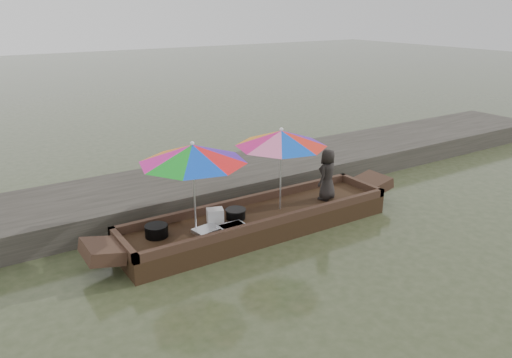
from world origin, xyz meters
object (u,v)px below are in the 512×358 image
cooking_pot (156,231)px  vendor (327,174)px  tray_scallop (207,230)px  charcoal_grill (236,214)px  supply_bag (215,216)px  tray_crayfish (232,228)px  boat_hull (259,223)px  umbrella_stern (281,169)px  umbrella_bow (194,187)px

cooking_pot → vendor: size_ratio=0.37×
cooking_pot → tray_scallop: size_ratio=0.83×
charcoal_grill → supply_bag: bearing=176.3°
cooking_pot → supply_bag: bearing=-2.5°
cooking_pot → tray_scallop: (0.79, -0.28, -0.07)m
tray_crayfish → supply_bag: size_ratio=1.62×
cooking_pot → vendor: 3.48m
charcoal_grill → supply_bag: (-0.40, 0.03, 0.05)m
boat_hull → vendor: vendor is taller
supply_bag → cooking_pot: bearing=177.5°
tray_scallop → umbrella_stern: size_ratio=0.27×
boat_hull → umbrella_stern: bearing=0.0°
cooking_pot → umbrella_stern: 2.49m
boat_hull → supply_bag: supply_bag is taller
charcoal_grill → umbrella_bow: umbrella_bow is taller
charcoal_grill → vendor: size_ratio=0.34×
umbrella_stern → vendor: bearing=-4.3°
charcoal_grill → vendor: bearing=-4.2°
boat_hull → umbrella_bow: size_ratio=2.91×
cooking_pot → charcoal_grill: (1.47, -0.07, -0.02)m
tray_scallop → umbrella_stern: (1.60, 0.14, 0.74)m
vendor → umbrella_bow: umbrella_bow is taller
tray_crayfish → charcoal_grill: bearing=53.0°
boat_hull → charcoal_grill: (-0.45, 0.07, 0.26)m
charcoal_grill → umbrella_bow: bearing=-175.4°
cooking_pot → charcoal_grill: cooking_pot is taller
umbrella_stern → charcoal_grill: bearing=175.9°
vendor → umbrella_stern: umbrella_stern is taller
umbrella_bow → tray_crayfish: bearing=-32.3°
boat_hull → tray_scallop: 1.16m
supply_bag → tray_scallop: bearing=-140.0°
boat_hull → umbrella_stern: (0.47, 0.00, 0.95)m
boat_hull → tray_crayfish: tray_crayfish is taller
cooking_pot → vendor: (3.45, -0.22, 0.41)m
tray_crayfish → umbrella_bow: size_ratio=0.26×
charcoal_grill → umbrella_stern: bearing=-4.1°
supply_bag → charcoal_grill: bearing=-3.7°
supply_bag → tray_crayfish: bearing=-76.6°
boat_hull → charcoal_grill: charcoal_grill is taller
tray_crayfish → umbrella_bow: (-0.52, 0.33, 0.73)m
cooking_pot → charcoal_grill: 1.47m
cooking_pot → tray_scallop: 0.84m
tray_scallop → vendor: size_ratio=0.45×
supply_bag → boat_hull: bearing=-6.2°
tray_crayfish → umbrella_stern: (1.22, 0.33, 0.73)m
tray_crayfish → vendor: 2.34m
boat_hull → cooking_pot: cooking_pot is taller
tray_crayfish → umbrella_bow: umbrella_bow is taller
tray_scallop → charcoal_grill: (0.68, 0.21, 0.05)m
charcoal_grill → vendor: 2.03m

